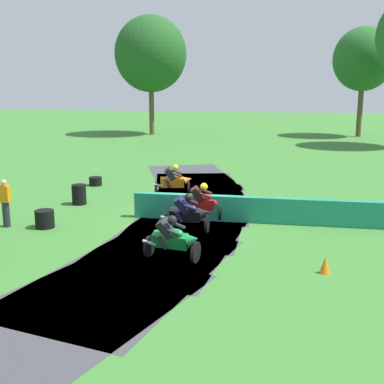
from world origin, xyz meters
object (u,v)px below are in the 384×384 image
(motorcycle_fourth_orange, at_px, (174,181))
(tire_stack_mid_b, at_px, (79,194))
(track_marshal, at_px, (5,203))
(tire_stack_mid_a, at_px, (45,219))
(motorcycle_chase_black, at_px, (187,213))
(motorcycle_trailing_red, at_px, (202,202))
(traffic_cone, at_px, (325,265))
(tire_stack_far, at_px, (96,181))
(motorcycle_lead_green, at_px, (173,239))

(motorcycle_fourth_orange, xyz_separation_m, tire_stack_mid_b, (-3.45, -2.04, -0.26))
(motorcycle_fourth_orange, relative_size, track_marshal, 1.04)
(tire_stack_mid_a, xyz_separation_m, tire_stack_mid_b, (-0.08, 3.27, 0.10))
(motorcycle_chase_black, bearing_deg, motorcycle_trailing_red, 79.54)
(motorcycle_chase_black, distance_m, traffic_cone, 5.04)
(motorcycle_chase_black, relative_size, traffic_cone, 3.83)
(motorcycle_chase_black, height_order, traffic_cone, motorcycle_chase_black)
(tire_stack_mid_a, bearing_deg, motorcycle_trailing_red, 18.81)
(motorcycle_fourth_orange, bearing_deg, tire_stack_far, 159.33)
(track_marshal, bearing_deg, motorcycle_lead_green, -20.42)
(motorcycle_fourth_orange, distance_m, track_marshal, 7.16)
(tire_stack_far, bearing_deg, motorcycle_fourth_orange, -20.67)
(motorcycle_trailing_red, xyz_separation_m, tire_stack_far, (-5.79, 5.11, -0.45))
(tire_stack_mid_b, bearing_deg, traffic_cone, -33.35)
(motorcycle_lead_green, distance_m, motorcycle_chase_black, 2.67)
(motorcycle_chase_black, bearing_deg, tire_stack_far, 129.96)
(tire_stack_mid_a, bearing_deg, tire_stack_far, 95.84)
(track_marshal, bearing_deg, tire_stack_mid_a, 4.36)
(motorcycle_fourth_orange, bearing_deg, traffic_cone, -55.13)
(tire_stack_far, relative_size, traffic_cone, 1.34)
(motorcycle_chase_black, bearing_deg, tire_stack_mid_b, 148.45)
(traffic_cone, bearing_deg, track_marshal, 166.00)
(motorcycle_lead_green, relative_size, track_marshal, 1.04)
(motorcycle_chase_black, xyz_separation_m, motorcycle_fourth_orange, (-1.45, 5.05, 0.02))
(motorcycle_lead_green, xyz_separation_m, track_marshal, (-6.20, 2.31, 0.18))
(tire_stack_mid_b, xyz_separation_m, track_marshal, (-1.24, -3.37, 0.42))
(motorcycle_trailing_red, height_order, track_marshal, track_marshal)
(tire_stack_mid_b, height_order, track_marshal, track_marshal)
(motorcycle_lead_green, bearing_deg, track_marshal, 159.58)
(motorcycle_lead_green, relative_size, tire_stack_mid_b, 2.13)
(tire_stack_mid_a, bearing_deg, motorcycle_lead_green, -26.29)
(motorcycle_lead_green, bearing_deg, motorcycle_trailing_red, 87.04)
(tire_stack_mid_b, bearing_deg, motorcycle_lead_green, -48.87)
(motorcycle_lead_green, xyz_separation_m, traffic_cone, (4.04, -0.24, -0.42))
(motorcycle_fourth_orange, xyz_separation_m, tire_stack_far, (-4.07, 1.53, -0.46))
(tire_stack_mid_b, xyz_separation_m, tire_stack_far, (-0.62, 3.58, -0.20))
(motorcycle_trailing_red, relative_size, traffic_cone, 3.83)
(tire_stack_mid_b, bearing_deg, motorcycle_trailing_red, -16.53)
(motorcycle_fourth_orange, height_order, tire_stack_mid_b, motorcycle_fourth_orange)
(motorcycle_trailing_red, bearing_deg, motorcycle_fourth_orange, 115.73)
(motorcycle_lead_green, relative_size, motorcycle_chase_black, 1.01)
(motorcycle_lead_green, height_order, tire_stack_mid_a, motorcycle_lead_green)
(motorcycle_chase_black, relative_size, tire_stack_mid_b, 2.11)
(motorcycle_chase_black, height_order, tire_stack_far, motorcycle_chase_black)
(tire_stack_mid_b, distance_m, traffic_cone, 10.77)
(motorcycle_fourth_orange, bearing_deg, tire_stack_mid_a, -122.36)
(motorcycle_chase_black, xyz_separation_m, motorcycle_trailing_red, (0.27, 1.47, 0.02))
(motorcycle_lead_green, distance_m, traffic_cone, 4.07)
(motorcycle_chase_black, relative_size, motorcycle_fourth_orange, 1.00)
(motorcycle_trailing_red, distance_m, tire_stack_far, 7.74)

